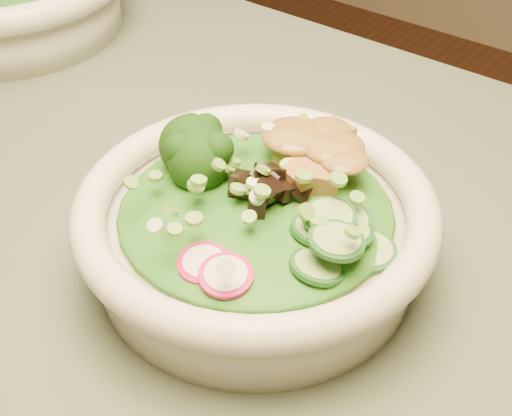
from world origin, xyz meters
The scene contains 10 objects.
dining_table centered at (0.00, 0.00, 0.64)m, with size 1.20×0.80×0.75m.
salad_bowl centered at (0.18, 0.02, 0.79)m, with size 0.25×0.25×0.07m.
lettuce_bed centered at (0.18, 0.02, 0.81)m, with size 0.19×0.19×0.02m, color #1D5E13.
broccoli_florets centered at (0.12, 0.02, 0.82)m, with size 0.08×0.07×0.04m, color black, non-canonical shape.
radish_slices centered at (0.18, -0.04, 0.81)m, with size 0.10×0.04×0.02m, color #B60E4E, non-canonical shape.
cucumber_slices centered at (0.24, 0.02, 0.82)m, with size 0.07×0.07×0.03m, color #8AB665, non-canonical shape.
mushroom_heap centered at (0.18, 0.04, 0.82)m, with size 0.07×0.07×0.04m, color black, non-canonical shape.
tofu_cubes centered at (0.18, 0.08, 0.82)m, with size 0.08×0.06×0.03m, color #A17235, non-canonical shape.
peanut_sauce centered at (0.18, 0.08, 0.83)m, with size 0.07×0.05×0.02m, color brown.
scallion_garnish centered at (0.18, 0.02, 0.83)m, with size 0.18×0.18×0.02m, color #68A63A, non-canonical shape.
Camera 1 is at (0.41, -0.28, 1.12)m, focal length 50.00 mm.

